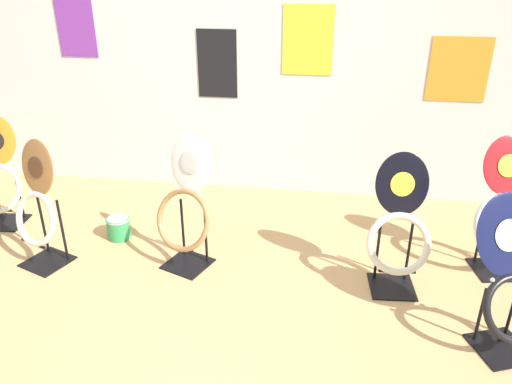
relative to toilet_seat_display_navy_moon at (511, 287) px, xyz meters
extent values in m
plane|color=tan|center=(-1.60, -0.44, -0.38)|extent=(14.00, 14.00, 0.00)
cube|color=silver|center=(-1.60, 1.83, 0.92)|extent=(8.00, 0.06, 2.60)
cube|color=orange|center=(-0.01, 1.79, 0.74)|extent=(0.45, 0.01, 0.50)
cube|color=yellow|center=(-1.18, 1.79, 0.93)|extent=(0.40, 0.01, 0.54)
cube|color=black|center=(-1.92, 1.79, 0.73)|extent=(0.33, 0.01, 0.56)
cube|color=purple|center=(-3.12, 1.79, 1.00)|extent=(0.33, 0.01, 0.50)
cube|color=black|center=(0.01, -0.04, -0.38)|extent=(0.36, 0.36, 0.01)
cylinder|color=black|center=(-0.11, 0.01, -0.20)|extent=(0.02, 0.02, 0.34)
cylinder|color=black|center=(0.07, 0.08, -0.20)|extent=(0.02, 0.02, 0.34)
ellipsoid|color=#141942|center=(-0.04, 0.10, 0.25)|extent=(0.41, 0.30, 0.42)
ellipsoid|color=beige|center=(-0.03, 0.09, 0.26)|extent=(0.18, 0.12, 0.16)
sphere|color=silver|center=(-0.10, -0.01, 0.05)|extent=(0.02, 0.02, 0.02)
cube|color=black|center=(-3.46, 0.86, -0.38)|extent=(0.30, 0.30, 0.01)
cylinder|color=black|center=(-3.37, 0.96, -0.19)|extent=(0.02, 0.02, 0.36)
sphere|color=silver|center=(-3.38, 0.92, 0.09)|extent=(0.02, 0.02, 0.02)
cube|color=black|center=(-0.52, 0.44, -0.38)|extent=(0.30, 0.30, 0.01)
cylinder|color=black|center=(-0.62, 0.52, -0.16)|extent=(0.02, 0.02, 0.41)
cylinder|color=black|center=(-0.43, 0.54, -0.16)|extent=(0.02, 0.02, 0.41)
cylinder|color=black|center=(-0.51, 0.36, -0.20)|extent=(0.22, 0.03, 0.02)
torus|color=beige|center=(-0.51, 0.42, -0.04)|extent=(0.41, 0.23, 0.38)
ellipsoid|color=black|center=(-0.52, 0.54, 0.31)|extent=(0.33, 0.14, 0.38)
ellipsoid|color=yellow|center=(-0.52, 0.53, 0.31)|extent=(0.15, 0.05, 0.15)
sphere|color=silver|center=(-0.61, 0.48, 0.12)|extent=(0.02, 0.02, 0.02)
sphere|color=silver|center=(-0.43, 0.50, 0.12)|extent=(0.02, 0.02, 0.02)
cube|color=black|center=(-1.88, 0.50, -0.38)|extent=(0.36, 0.36, 0.01)
cylinder|color=black|center=(-1.94, 0.62, -0.16)|extent=(0.02, 0.02, 0.43)
cylinder|color=black|center=(-1.76, 0.55, -0.16)|extent=(0.02, 0.02, 0.43)
cylinder|color=black|center=(-1.91, 0.43, -0.20)|extent=(0.21, 0.10, 0.02)
torus|color=#9E7042|center=(-1.89, 0.48, -0.02)|extent=(0.46, 0.34, 0.40)
ellipsoid|color=white|center=(-1.84, 0.60, 0.34)|extent=(0.34, 0.23, 0.39)
ellipsoid|color=silver|center=(-1.85, 0.58, 0.35)|extent=(0.15, 0.09, 0.15)
sphere|color=silver|center=(-1.94, 0.59, 0.15)|extent=(0.02, 0.02, 0.02)
sphere|color=silver|center=(-1.78, 0.52, 0.15)|extent=(0.02, 0.02, 0.02)
cube|color=black|center=(-2.85, 0.39, -0.38)|extent=(0.36, 0.36, 0.01)
cylinder|color=black|center=(-2.91, 0.51, -0.14)|extent=(0.02, 0.02, 0.46)
cylinder|color=black|center=(-2.73, 0.44, -0.14)|extent=(0.02, 0.02, 0.46)
cylinder|color=black|center=(-2.88, 0.31, -0.19)|extent=(0.22, 0.10, 0.02)
torus|color=beige|center=(-2.86, 0.37, -0.03)|extent=(0.41, 0.29, 0.36)
ellipsoid|color=#936033|center=(-2.83, 0.45, 0.31)|extent=(0.32, 0.20, 0.37)
ellipsoid|color=#4C2D19|center=(-2.83, 0.43, 0.31)|extent=(0.14, 0.08, 0.14)
sphere|color=silver|center=(-2.92, 0.45, 0.13)|extent=(0.02, 0.02, 0.02)
sphere|color=silver|center=(-2.76, 0.39, 0.13)|extent=(0.02, 0.02, 0.02)
cube|color=black|center=(0.19, 0.74, -0.38)|extent=(0.33, 0.33, 0.01)
cylinder|color=black|center=(0.08, 0.81, -0.16)|extent=(0.02, 0.02, 0.42)
cylinder|color=black|center=(0.27, 0.84, -0.16)|extent=(0.02, 0.02, 0.42)
cylinder|color=black|center=(0.20, 0.66, -0.20)|extent=(0.22, 0.06, 0.02)
torus|color=silver|center=(0.19, 0.72, -0.02)|extent=(0.47, 0.32, 0.41)
ellipsoid|color=#AD1E23|center=(0.16, 0.87, 0.33)|extent=(0.34, 0.20, 0.38)
ellipsoid|color=yellow|center=(0.17, 0.85, 0.34)|extent=(0.15, 0.08, 0.14)
sphere|color=silver|center=(0.09, 0.79, 0.15)|extent=(0.02, 0.02, 0.02)
cylinder|color=#2D8E4C|center=(-2.49, 0.78, -0.30)|extent=(0.17, 0.17, 0.16)
torus|color=silver|center=(-2.49, 0.78, -0.23)|extent=(0.18, 0.18, 0.01)
cylinder|color=#B2B2B7|center=(-2.49, 0.78, -0.22)|extent=(0.15, 0.15, 0.00)
camera|label=1|loc=(-0.99, -2.27, 1.56)|focal=35.00mm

